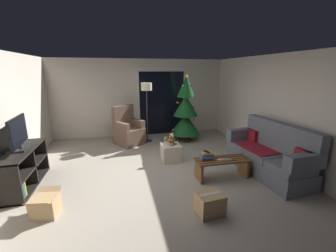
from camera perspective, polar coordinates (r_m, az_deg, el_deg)
The scene contains 21 objects.
ground_plane at distance 4.70m, azimuth -2.89°, elevation -12.47°, with size 7.00×7.00×0.00m, color #9E9384.
wall_back at distance 7.28m, azimuth -7.34°, elevation 7.40°, with size 5.72×0.12×2.50m, color beige.
wall_right at distance 5.54m, azimuth 27.53°, elevation 3.68°, with size 0.12×6.00×2.50m, color beige.
patio_door_frame at distance 7.34m, azimuth -1.66°, elevation 6.38°, with size 1.60×0.02×2.20m, color silver.
patio_door_glass at distance 7.33m, azimuth -1.63°, elevation 5.97°, with size 1.50×0.02×2.10m, color black.
couch at distance 5.06m, azimuth 25.17°, elevation -6.98°, with size 0.92×1.99×1.08m.
coffee_table at distance 4.57m, azimuth 14.07°, elevation -10.02°, with size 1.10×0.40×0.41m.
remote_white at distance 4.45m, azimuth 13.84°, elevation -8.59°, with size 0.04×0.16×0.02m, color silver.
remote_silver at distance 4.48m, azimuth 15.43°, elevation -8.51°, with size 0.04×0.16×0.02m, color #ADADB2.
book_stack at distance 4.42m, azimuth 10.17°, elevation -7.77°, with size 0.26×0.22×0.15m.
cell_phone at distance 4.39m, azimuth 10.17°, elevation -6.70°, with size 0.07×0.14×0.01m, color black.
christmas_tree at distance 6.64m, azimuth 4.67°, elevation 3.78°, with size 0.93×0.93×2.05m.
armchair at distance 6.49m, azimuth -10.45°, elevation -1.24°, with size 0.95×0.96×1.13m.
floor_lamp at distance 6.43m, azimuth -5.71°, elevation 8.81°, with size 0.32×0.32×1.78m.
media_shelf at distance 4.87m, azimuth -34.24°, elevation -9.67°, with size 0.40×1.40×0.73m.
television at distance 4.70m, azimuth -34.81°, elevation -1.58°, with size 0.23×0.84×0.61m.
ottoman at distance 5.26m, azimuth 0.76°, elevation -7.03°, with size 0.44×0.44×0.40m, color beige.
teddy_bear_chestnut at distance 5.15m, azimuth 0.87°, elevation -3.72°, with size 0.21×0.22×0.29m.
teddy_bear_honey_by_tree at distance 6.27m, azimuth -0.55°, elevation -4.22°, with size 0.21×0.21×0.29m.
cardboard_box_open_near_shelf at distance 3.91m, azimuth -29.70°, elevation -17.87°, with size 0.41×0.52×0.36m.
cardboard_box_taped_mid_floor at distance 3.55m, azimuth 10.94°, elevation -19.47°, with size 0.43×0.38×0.33m.
Camera 1 is at (-0.72, -4.13, 2.13)m, focal length 23.06 mm.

